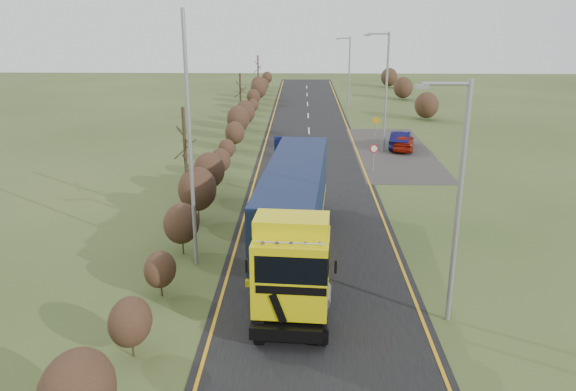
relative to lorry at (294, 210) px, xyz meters
The scene contains 14 objects.
ground 2.56m from the lorry, 24.66° to the left, with size 160.00×160.00×0.00m, color #31441D.
road 10.74m from the lorry, 84.77° to the left, with size 8.00×120.00×0.02m, color black.
layby 21.88m from the lorry, 69.96° to the left, with size 6.00×18.00×0.02m, color #2B2826.
lane_markings 10.43m from the lorry, 84.61° to the left, with size 7.52×116.00×0.01m.
hedgerow 9.77m from the lorry, 121.17° to the left, with size 2.24×102.04×6.05m.
lorry is the anchor object (origin of this frame).
car_red_hatchback 22.76m from the lorry, 68.32° to the left, with size 1.60×3.97×1.35m, color maroon.
car_blue_sedan 23.23m from the lorry, 69.04° to the left, with size 1.50×4.30×1.42m, color #090A36.
streetlight_near 7.78m from the lorry, 42.73° to the right, with size 1.81×0.18×8.48m.
streetlight_mid 21.90m from the lorry, 72.21° to the left, with size 1.94×0.18×9.10m.
streetlight_far 41.75m from the lorry, 82.47° to the left, with size 1.69×0.18×7.90m.
left_pole 5.23m from the lorry, behind, with size 0.16×0.16×10.64m, color gray.
speed_sign 14.98m from the lorry, 69.83° to the left, with size 0.56×0.10×2.04m.
warning_board 26.52m from the lorry, 75.23° to the left, with size 0.73×0.11×1.91m.
Camera 1 is at (-0.65, -23.29, 10.44)m, focal length 35.00 mm.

